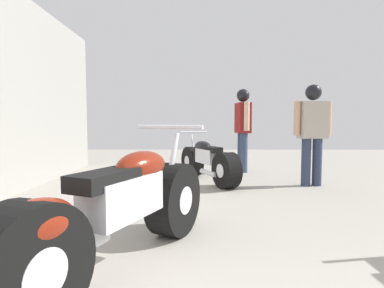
# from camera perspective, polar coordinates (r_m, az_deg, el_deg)

# --- Properties ---
(ground_plane) EXTENTS (16.37, 16.37, 0.00)m
(ground_plane) POSITION_cam_1_polar(r_m,az_deg,el_deg) (3.79, 7.47, -11.88)
(ground_plane) COLOR #9E998E
(motorcycle_maroon_cruiser) EXTENTS (1.12, 2.08, 1.01)m
(motorcycle_maroon_cruiser) POSITION_cam_1_polar(r_m,az_deg,el_deg) (2.21, -13.21, -12.30)
(motorcycle_maroon_cruiser) COLOR black
(motorcycle_maroon_cruiser) RESTS_ON ground_plane
(motorcycle_black_naked) EXTENTS (0.99, 1.78, 0.87)m
(motorcycle_black_naked) POSITION_cam_1_polar(r_m,az_deg,el_deg) (5.40, 3.05, -3.27)
(motorcycle_black_naked) COLOR black
(motorcycle_black_naked) RESTS_ON ground_plane
(mechanic_in_blue) EXTENTS (0.65, 0.29, 1.64)m
(mechanic_in_blue) POSITION_cam_1_polar(r_m,az_deg,el_deg) (5.37, 21.37, 3.20)
(mechanic_in_blue) COLOR #2D3851
(mechanic_in_blue) RESTS_ON ground_plane
(mechanic_with_helmet) EXTENTS (0.30, 0.68, 1.73)m
(mechanic_with_helmet) POSITION_cam_1_polar(r_m,az_deg,el_deg) (6.55, 9.36, 3.95)
(mechanic_with_helmet) COLOR #384766
(mechanic_with_helmet) RESTS_ON ground_plane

